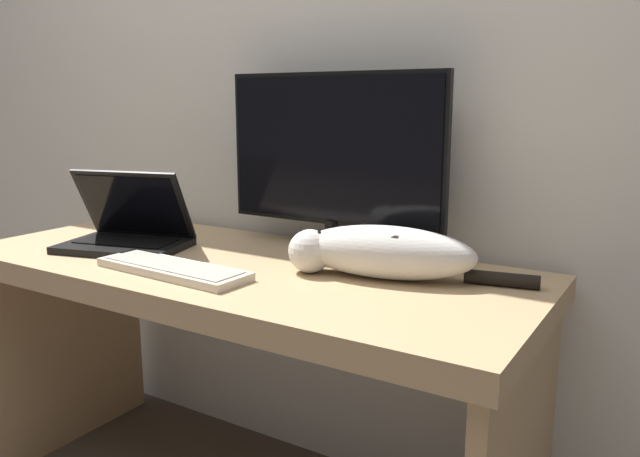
{
  "coord_description": "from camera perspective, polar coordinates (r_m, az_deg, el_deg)",
  "views": [
    {
      "loc": [
        1.0,
        -0.89,
        1.12
      ],
      "look_at": [
        0.27,
        0.29,
        0.84
      ],
      "focal_mm": 35.0,
      "sensor_mm": 36.0,
      "label": 1
    }
  ],
  "objects": [
    {
      "name": "cat",
      "position": [
        1.46,
        5.46,
        -2.06
      ],
      "size": [
        0.56,
        0.22,
        0.12
      ],
      "rotation": [
        0.0,
        0.0,
        0.2
      ],
      "color": "silver",
      "rests_on": "desk"
    },
    {
      "name": "external_keyboard",
      "position": [
        1.54,
        -13.31,
        -3.61
      ],
      "size": [
        0.42,
        0.14,
        0.02
      ],
      "rotation": [
        0.0,
        0.0,
        -0.05
      ],
      "color": "beige",
      "rests_on": "desk"
    },
    {
      "name": "laptop",
      "position": [
        1.83,
        -17.21,
        -0.35
      ],
      "size": [
        0.38,
        0.3,
        0.22
      ],
      "rotation": [
        0.0,
        0.0,
        0.26
      ],
      "color": "black",
      "rests_on": "desk"
    },
    {
      "name": "desk",
      "position": [
        1.67,
        -7.43,
        -7.84
      ],
      "size": [
        1.54,
        0.64,
        0.72
      ],
      "color": "tan",
      "rests_on": "ground_plane"
    },
    {
      "name": "wall_back",
      "position": [
        1.89,
        -0.45,
        16.95
      ],
      "size": [
        6.4,
        0.06,
        2.6
      ],
      "color": "silver",
      "rests_on": "ground_plane"
    },
    {
      "name": "monitor",
      "position": [
        1.68,
        1.17,
        6.48
      ],
      "size": [
        0.65,
        0.17,
        0.48
      ],
      "color": "black",
      "rests_on": "desk"
    }
  ]
}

